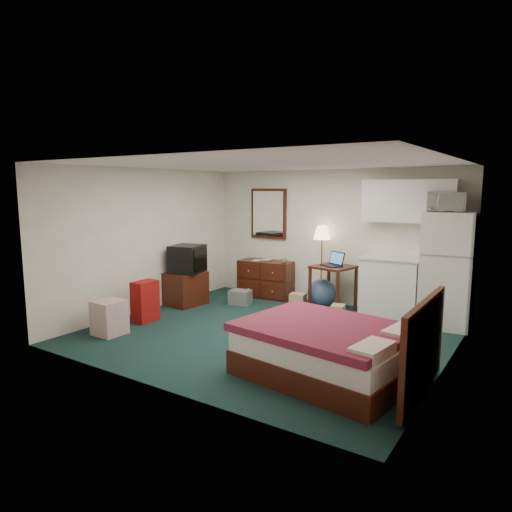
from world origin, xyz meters
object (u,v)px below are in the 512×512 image
Objects in this scene: dresser at (266,279)px; floor_lamp at (321,265)px; fridge at (447,270)px; desk at (333,288)px; kitchen_counter at (391,288)px; bed at (327,351)px; tv_stand at (185,288)px; suitcase at (145,301)px.

dresser is 0.72× the size of floor_lamp.
fridge is at bearing -4.38° from floor_lamp.
floor_lamp reaches higher than desk.
bed is at bearing -92.06° from kitchen_counter.
kitchen_counter is (1.35, -0.14, -0.24)m from floor_lamp.
tv_stand reaches higher than bed.
desk is 1.21× the size of tv_stand.
fridge reaches higher than tv_stand.
desk is at bearing -14.89° from dresser.
floor_lamp is 1.83× the size of desk.
fridge is 2.69× the size of suitcase.
tv_stand is at bearing -169.73° from fridge.
fridge is 0.97× the size of bed.
dresser is 2.63m from suitcase.
fridge reaches higher than dresser.
tv_stand is at bearing -131.34° from dresser.
kitchen_counter is 0.96m from fridge.
kitchen_counter is at bearing 20.17° from desk.
kitchen_counter is 0.55× the size of fridge.
desk is 3.24m from suitcase.
desk is at bearing -174.89° from kitchen_counter.
suitcase is at bearing -112.56° from dresser.
bed is at bearing -110.48° from fridge.
desk is 1.21× the size of suitcase.
dresser is at bearing -176.57° from floor_lamp.
tv_stand is at bearing 164.61° from bed.
floor_lamp is (1.17, 0.07, 0.37)m from dresser.
bed is at bearing -7.05° from suitcase.
kitchen_counter is at bearing 36.30° from suitcase.
floor_lamp reaches higher than kitchen_counter.
tv_stand is (-4.33, -1.24, -0.60)m from fridge.
dresser is 0.59× the size of fridge.
dresser is 1.23m from floor_lamp.
suitcase is (-3.26, -2.46, -0.16)m from kitchen_counter.
desk is 2.73m from tv_stand.
kitchen_counter is at bearing 100.74° from bed.
kitchen_counter is 1.49× the size of tv_stand.
dresser is at bearing 140.42° from bed.
fridge is (1.84, 0.14, 0.50)m from desk.
floor_lamp is at bearing 150.88° from desk.
kitchen_counter is 0.54× the size of bed.
desk reaches higher than tv_stand.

